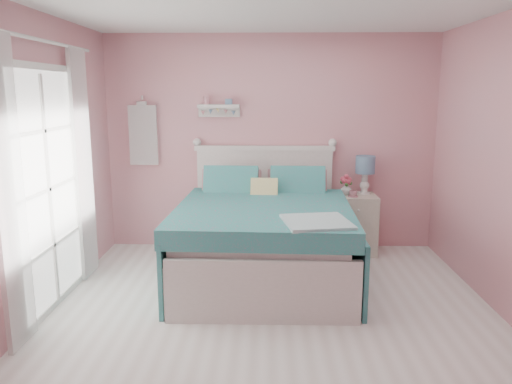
{
  "coord_description": "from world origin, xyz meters",
  "views": [
    {
      "loc": [
        -0.04,
        -3.85,
        1.93
      ],
      "look_at": [
        -0.16,
        1.2,
        0.9
      ],
      "focal_mm": 35.0,
      "sensor_mm": 36.0,
      "label": 1
    }
  ],
  "objects_px": {
    "nightstand": "(354,224)",
    "table_lamp": "(365,168)",
    "vase": "(346,189)",
    "bed": "(264,238)",
    "teacup": "(353,194)"
  },
  "relations": [
    {
      "from": "nightstand",
      "to": "table_lamp",
      "type": "relative_size",
      "value": 1.54
    },
    {
      "from": "nightstand",
      "to": "vase",
      "type": "bearing_deg",
      "value": 165.34
    },
    {
      "from": "bed",
      "to": "teacup",
      "type": "height_order",
      "value": "bed"
    },
    {
      "from": "nightstand",
      "to": "table_lamp",
      "type": "bearing_deg",
      "value": 33.47
    },
    {
      "from": "nightstand",
      "to": "table_lamp",
      "type": "height_order",
      "value": "table_lamp"
    },
    {
      "from": "nightstand",
      "to": "teacup",
      "type": "height_order",
      "value": "teacup"
    },
    {
      "from": "table_lamp",
      "to": "teacup",
      "type": "bearing_deg",
      "value": -132.94
    },
    {
      "from": "bed",
      "to": "table_lamp",
      "type": "relative_size",
      "value": 4.84
    },
    {
      "from": "vase",
      "to": "teacup",
      "type": "bearing_deg",
      "value": -63.72
    },
    {
      "from": "nightstand",
      "to": "vase",
      "type": "xyz_separation_m",
      "value": [
        -0.11,
        0.03,
        0.42
      ]
    },
    {
      "from": "bed",
      "to": "vase",
      "type": "bearing_deg",
      "value": 43.88
    },
    {
      "from": "bed",
      "to": "vase",
      "type": "relative_size",
      "value": 15.88
    },
    {
      "from": "bed",
      "to": "table_lamp",
      "type": "distance_m",
      "value": 1.63
    },
    {
      "from": "bed",
      "to": "teacup",
      "type": "bearing_deg",
      "value": 37.62
    },
    {
      "from": "bed",
      "to": "table_lamp",
      "type": "xyz_separation_m",
      "value": [
        1.2,
        0.92,
        0.61
      ]
    }
  ]
}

